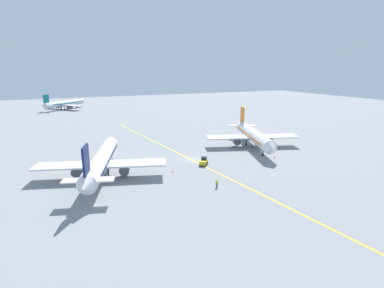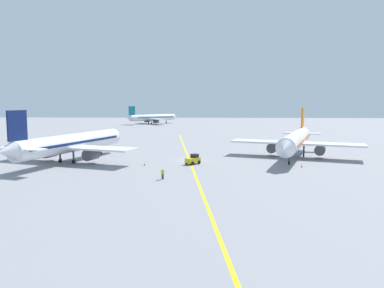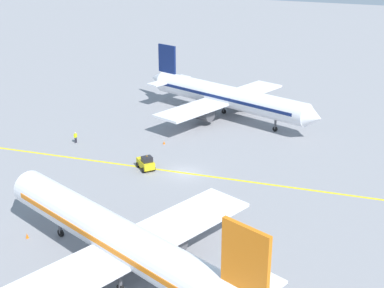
% 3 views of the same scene
% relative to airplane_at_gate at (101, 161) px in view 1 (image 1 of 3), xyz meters
% --- Properties ---
extents(ground_plane, '(400.00, 400.00, 0.00)m').
position_rel_airplane_at_gate_xyz_m(ground_plane, '(23.30, 3.50, -3.71)').
color(ground_plane, gray).
extents(apron_yellow_centreline, '(13.82, 119.29, 0.01)m').
position_rel_airplane_at_gate_xyz_m(apron_yellow_centreline, '(23.30, 3.50, -3.71)').
color(apron_yellow_centreline, yellow).
rests_on(apron_yellow_centreline, ground).
extents(airplane_at_gate, '(28.27, 34.74, 10.60)m').
position_rel_airplane_at_gate_xyz_m(airplane_at_gate, '(0.00, 0.00, 0.00)').
color(airplane_at_gate, white).
rests_on(airplane_at_gate, ground).
extents(airplane_adjacent_stand, '(28.14, 34.48, 10.60)m').
position_rel_airplane_at_gate_xyz_m(airplane_adjacent_stand, '(46.02, 8.13, 0.00)').
color(airplane_adjacent_stand, white).
rests_on(airplane_adjacent_stand, ground).
extents(airplane_distant_taxiing, '(26.27, 22.98, 9.54)m').
position_rel_airplane_at_gate_xyz_m(airplane_distant_taxiing, '(-3.14, 127.49, -0.37)').
color(airplane_distant_taxiing, silver).
rests_on(airplane_distant_taxiing, ground).
extents(baggage_tug_white, '(3.06, 3.27, 2.11)m').
position_rel_airplane_at_gate_xyz_m(baggage_tug_white, '(24.32, -1.68, -2.81)').
color(baggage_tug_white, gold).
rests_on(baggage_tug_white, ground).
extents(ground_crew_worker, '(0.55, 0.33, 1.68)m').
position_rel_airplane_at_gate_xyz_m(ground_crew_worker, '(20.17, -15.88, -2.80)').
color(ground_crew_worker, '#23232D').
rests_on(ground_crew_worker, ground).
extents(traffic_cone_near_nose, '(0.32, 0.32, 0.55)m').
position_rel_airplane_at_gate_xyz_m(traffic_cone_near_nose, '(44.39, -4.25, -3.43)').
color(traffic_cone_near_nose, orange).
rests_on(traffic_cone_near_nose, ground).
extents(traffic_cone_mid_apron, '(0.32, 0.32, 0.55)m').
position_rel_airplane_at_gate_xyz_m(traffic_cone_mid_apron, '(15.23, -3.71, -3.43)').
color(traffic_cone_mid_apron, orange).
rests_on(traffic_cone_mid_apron, ground).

